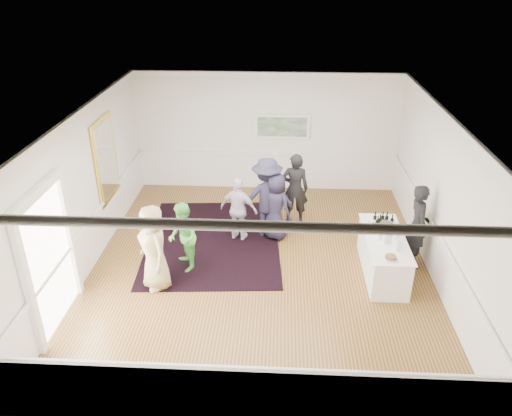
# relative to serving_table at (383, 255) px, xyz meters

# --- Properties ---
(floor) EXTENTS (8.00, 8.00, 0.00)m
(floor) POSITION_rel_serving_table_xyz_m (-2.49, 0.13, -0.42)
(floor) COLOR olive
(floor) RESTS_ON ground
(ceiling) EXTENTS (7.00, 8.00, 0.02)m
(ceiling) POSITION_rel_serving_table_xyz_m (-2.49, 0.13, 2.78)
(ceiling) COLOR white
(ceiling) RESTS_ON wall_back
(wall_left) EXTENTS (0.02, 8.00, 3.20)m
(wall_left) POSITION_rel_serving_table_xyz_m (-5.99, 0.13, 1.18)
(wall_left) COLOR white
(wall_left) RESTS_ON floor
(wall_right) EXTENTS (0.02, 8.00, 3.20)m
(wall_right) POSITION_rel_serving_table_xyz_m (1.01, 0.13, 1.18)
(wall_right) COLOR white
(wall_right) RESTS_ON floor
(wall_back) EXTENTS (7.00, 0.02, 3.20)m
(wall_back) POSITION_rel_serving_table_xyz_m (-2.49, 4.13, 1.18)
(wall_back) COLOR white
(wall_back) RESTS_ON floor
(wall_front) EXTENTS (7.00, 0.02, 3.20)m
(wall_front) POSITION_rel_serving_table_xyz_m (-2.49, -3.87, 1.18)
(wall_front) COLOR white
(wall_front) RESTS_ON floor
(wainscoting) EXTENTS (7.00, 8.00, 1.00)m
(wainscoting) POSITION_rel_serving_table_xyz_m (-2.49, 0.13, 0.08)
(wainscoting) COLOR white
(wainscoting) RESTS_ON floor
(mirror) EXTENTS (0.05, 1.25, 1.85)m
(mirror) POSITION_rel_serving_table_xyz_m (-5.94, 1.43, 1.38)
(mirror) COLOR #F4E047
(mirror) RESTS_ON wall_left
(doorway) EXTENTS (0.10, 1.78, 2.56)m
(doorway) POSITION_rel_serving_table_xyz_m (-5.93, -1.77, 1.00)
(doorway) COLOR white
(doorway) RESTS_ON wall_left
(landscape_painting) EXTENTS (1.44, 0.06, 0.66)m
(landscape_painting) POSITION_rel_serving_table_xyz_m (-2.09, 4.07, 1.36)
(landscape_painting) COLOR white
(landscape_painting) RESTS_ON wall_back
(area_rug) EXTENTS (3.21, 4.06, 0.02)m
(area_rug) POSITION_rel_serving_table_xyz_m (-3.60, 1.09, -0.41)
(area_rug) COLOR black
(area_rug) RESTS_ON floor
(serving_table) EXTENTS (0.78, 2.05, 0.83)m
(serving_table) POSITION_rel_serving_table_xyz_m (0.00, 0.00, 0.00)
(serving_table) COLOR white
(serving_table) RESTS_ON floor
(bartender) EXTENTS (0.47, 0.68, 1.79)m
(bartender) POSITION_rel_serving_table_xyz_m (0.71, 0.39, 0.48)
(bartender) COLOR black
(bartender) RESTS_ON floor
(guest_tan) EXTENTS (0.94, 1.01, 1.73)m
(guest_tan) POSITION_rel_serving_table_xyz_m (-4.47, -0.68, 0.45)
(guest_tan) COLOR tan
(guest_tan) RESTS_ON floor
(guest_green) EXTENTS (0.78, 0.87, 1.47)m
(guest_green) POSITION_rel_serving_table_xyz_m (-4.03, -0.04, 0.31)
(guest_green) COLOR #5CD254
(guest_green) RESTS_ON floor
(guest_lilac) EXTENTS (0.94, 0.62, 1.49)m
(guest_lilac) POSITION_rel_serving_table_xyz_m (-3.01, 1.24, 0.32)
(guest_lilac) COLOR silver
(guest_lilac) RESTS_ON floor
(guest_dark_a) EXTENTS (1.30, 0.88, 1.87)m
(guest_dark_a) POSITION_rel_serving_table_xyz_m (-2.40, 1.48, 0.52)
(guest_dark_a) COLOR #232137
(guest_dark_a) RESTS_ON floor
(guest_dark_b) EXTENTS (0.66, 0.45, 1.76)m
(guest_dark_b) POSITION_rel_serving_table_xyz_m (-1.75, 2.11, 0.46)
(guest_dark_b) COLOR black
(guest_dark_b) RESTS_ON floor
(guest_navy) EXTENTS (0.92, 0.86, 1.57)m
(guest_navy) POSITION_rel_serving_table_xyz_m (-2.20, 1.35, 0.37)
(guest_navy) COLOR #232137
(guest_navy) RESTS_ON floor
(wine_bottles) EXTENTS (0.40, 0.26, 0.31)m
(wine_bottles) POSITION_rel_serving_table_xyz_m (0.01, 0.45, 0.57)
(wine_bottles) COLOR black
(wine_bottles) RESTS_ON serving_table
(juice_pitchers) EXTENTS (0.39, 0.50, 0.24)m
(juice_pitchers) POSITION_rel_serving_table_xyz_m (0.01, -0.25, 0.53)
(juice_pitchers) COLOR #8BB942
(juice_pitchers) RESTS_ON serving_table
(ice_bucket) EXTENTS (0.26, 0.26, 0.24)m
(ice_bucket) POSITION_rel_serving_table_xyz_m (0.03, 0.14, 0.53)
(ice_bucket) COLOR silver
(ice_bucket) RESTS_ON serving_table
(nut_bowl) EXTENTS (0.24, 0.24, 0.08)m
(nut_bowl) POSITION_rel_serving_table_xyz_m (-0.05, -0.81, 0.45)
(nut_bowl) COLOR white
(nut_bowl) RESTS_ON serving_table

